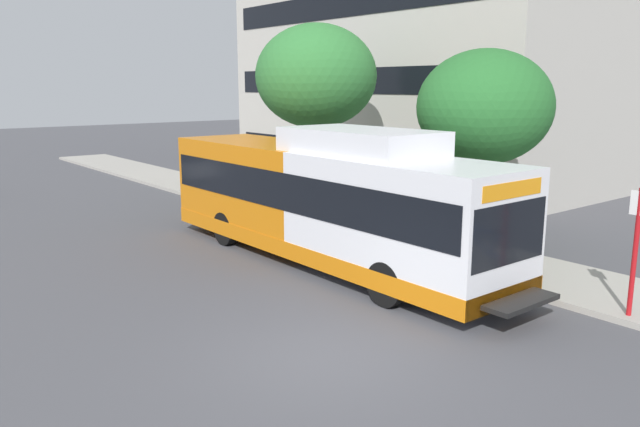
{
  "coord_description": "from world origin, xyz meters",
  "views": [
    {
      "loc": [
        -6.48,
        -7.83,
        4.68
      ],
      "look_at": [
        2.89,
        3.79,
        1.6
      ],
      "focal_mm": 34.86,
      "sensor_mm": 36.0,
      "label": 1
    }
  ],
  "objects_px": {
    "transit_bus": "(324,200)",
    "bus_stop_sign_pole": "(636,243)",
    "street_tree_near_stop": "(484,108)",
    "street_tree_mid_block": "(316,76)"
  },
  "relations": [
    {
      "from": "transit_bus",
      "to": "street_tree_near_stop",
      "type": "bearing_deg",
      "value": -25.03
    },
    {
      "from": "transit_bus",
      "to": "bus_stop_sign_pole",
      "type": "bearing_deg",
      "value": -74.34
    },
    {
      "from": "transit_bus",
      "to": "street_tree_mid_block",
      "type": "height_order",
      "value": "street_tree_mid_block"
    },
    {
      "from": "street_tree_near_stop",
      "to": "street_tree_mid_block",
      "type": "relative_size",
      "value": 0.82
    },
    {
      "from": "transit_bus",
      "to": "street_tree_near_stop",
      "type": "relative_size",
      "value": 2.21
    },
    {
      "from": "transit_bus",
      "to": "bus_stop_sign_pole",
      "type": "height_order",
      "value": "transit_bus"
    },
    {
      "from": "street_tree_near_stop",
      "to": "street_tree_mid_block",
      "type": "xyz_separation_m",
      "value": [
        0.26,
        7.76,
        0.92
      ]
    },
    {
      "from": "bus_stop_sign_pole",
      "to": "street_tree_mid_block",
      "type": "distance_m",
      "value": 13.7
    },
    {
      "from": "transit_bus",
      "to": "bus_stop_sign_pole",
      "type": "relative_size",
      "value": 4.71
    },
    {
      "from": "bus_stop_sign_pole",
      "to": "street_tree_near_stop",
      "type": "distance_m",
      "value": 6.2
    }
  ]
}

